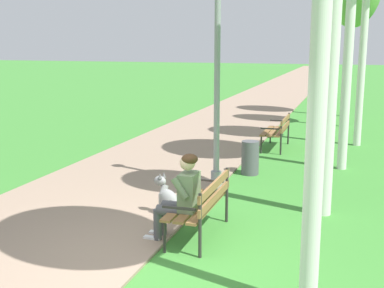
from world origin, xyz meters
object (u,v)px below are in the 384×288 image
dog_grey (171,202)px  litter_bin (250,158)px  park_bench_near (202,202)px  park_bench_mid (278,129)px  lamp_post_near (217,73)px  person_seated_on_near_bench (181,195)px

dog_grey → litter_bin: size_ratio=1.14×
park_bench_near → litter_bin: size_ratio=2.14×
park_bench_mid → lamp_post_near: bearing=-98.6°
lamp_post_near → park_bench_near: bearing=-79.1°
dog_grey → lamp_post_near: bearing=84.4°
lamp_post_near → dog_grey: bearing=-95.6°
park_bench_near → dog_grey: park_bench_near is taller
person_seated_on_near_bench → litter_bin: size_ratio=1.79×
person_seated_on_near_bench → lamp_post_near: size_ratio=0.30×
dog_grey → park_bench_near: bearing=-40.7°
lamp_post_near → person_seated_on_near_bench: bearing=-84.4°
park_bench_mid → person_seated_on_near_bench: person_seated_on_near_bench is taller
dog_grey → litter_bin: dog_grey is taller
person_seated_on_near_bench → litter_bin: (0.15, 3.88, -0.33)m
park_bench_mid → litter_bin: (-0.15, -2.75, -0.16)m
park_bench_mid → person_seated_on_near_bench: (-0.31, -6.63, 0.17)m
person_seated_on_near_bench → lamp_post_near: 3.16m
park_bench_near → litter_bin: (-0.05, 3.60, -0.16)m
park_bench_mid → dog_grey: bearing=-97.6°
person_seated_on_near_bench → dog_grey: (-0.46, 0.86, -0.42)m
litter_bin → lamp_post_near: bearing=-111.3°
lamp_post_near → litter_bin: lamp_post_near is taller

